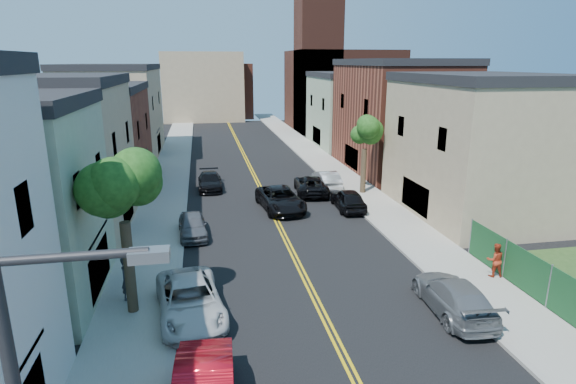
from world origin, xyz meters
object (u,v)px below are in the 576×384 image
black_car_left (210,181)px  dark_car_right_far (311,185)px  grey_car_left (193,225)px  grey_car_right (454,296)px  silver_car_right (327,179)px  black_car_right (348,199)px  white_pickup (190,300)px  pedestrian_right (495,260)px  black_suv_lane (280,199)px  pedestrian_left (127,278)px

black_car_left → dark_car_right_far: 8.52m
grey_car_left → grey_car_right: (11.00, -11.16, 0.04)m
silver_car_right → grey_car_right: bearing=89.5°
grey_car_right → black_car_right: black_car_right is taller
white_pickup → black_car_right: 17.02m
dark_car_right_far → pedestrian_right: bearing=114.6°
grey_car_right → dark_car_right_far: 19.26m
white_pickup → black_suv_lane: bearing=58.6°
grey_car_left → grey_car_right: size_ratio=0.80×
white_pickup → pedestrian_left: size_ratio=2.82×
pedestrian_left → pedestrian_right: pedestrian_left is taller
black_car_right → dark_car_right_far: black_car_right is taller
black_car_left → black_suv_lane: black_suv_lane is taller
grey_car_right → black_suv_lane: 16.21m
grey_car_right → black_suv_lane: black_suv_lane is taller
grey_car_left → pedestrian_left: 8.19m
grey_car_left → black_car_right: 11.54m
black_car_left → pedestrian_left: bearing=-102.7°
black_car_left → silver_car_right: 9.81m
silver_car_right → dark_car_right_far: (-1.70, -1.47, -0.00)m
black_suv_lane → pedestrian_left: bearing=-132.8°
pedestrian_left → dark_car_right_far: bearing=-12.4°
grey_car_left → black_car_left: bearing=79.4°
black_car_left → pedestrian_right: pedestrian_right is taller
grey_car_right → black_car_left: bearing=-63.2°
grey_car_right → black_suv_lane: bearing=-69.5°
grey_car_left → pedestrian_left: (-2.72, -7.71, 0.43)m
dark_car_right_far → pedestrian_right: size_ratio=3.12×
black_car_left → dark_car_right_far: (8.00, -2.95, 0.06)m
grey_car_right → dark_car_right_far: grey_car_right is taller
white_pickup → grey_car_right: bearing=-15.9°
white_pickup → black_car_right: size_ratio=1.23×
black_car_right → silver_car_right: black_car_right is taller
white_pickup → dark_car_right_far: 19.85m
white_pickup → grey_car_left: 9.51m
white_pickup → silver_car_right: size_ratio=1.22×
grey_car_right → black_car_right: 14.64m
grey_car_right → pedestrian_left: bearing=-11.0°
pedestrian_right → black_car_right: bearing=-62.9°
black_car_right → grey_car_left: bearing=19.5°
black_car_left → black_suv_lane: (4.86, -6.66, 0.12)m
white_pickup → black_car_left: 20.53m
white_pickup → grey_car_right: white_pickup is taller
grey_car_left → silver_car_right: bearing=37.0°
white_pickup → black_suv_lane: size_ratio=0.96×
dark_car_right_far → black_suv_lane: (-3.13, -3.71, 0.06)m
silver_car_right → black_suv_lane: black_suv_lane is taller
white_pickup → grey_car_right: size_ratio=1.08×
black_car_left → pedestrian_right: bearing=-56.4°
silver_car_right → black_suv_lane: 7.08m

